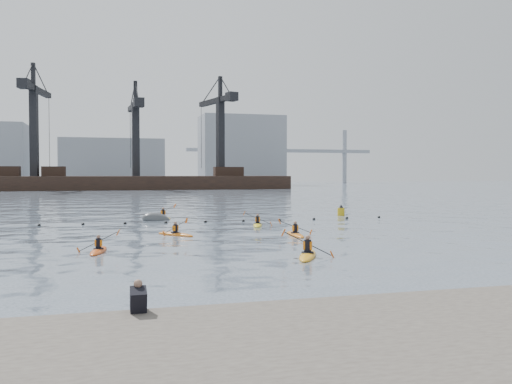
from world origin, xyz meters
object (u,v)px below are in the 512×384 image
(kayaker_0, at_px, (98,250))
(kayaker_4, at_px, (295,234))
(kayaker_3, at_px, (258,224))
(kayaker_2, at_px, (175,234))
(kayaker_1, at_px, (308,254))
(kayaker_5, at_px, (163,217))
(nav_buoy, at_px, (341,212))
(mooring_buoy, at_px, (157,220))

(kayaker_0, relative_size, kayaker_4, 0.95)
(kayaker_3, bearing_deg, kayaker_2, -128.16)
(kayaker_1, height_order, kayaker_3, kayaker_1)
(kayaker_2, relative_size, kayaker_4, 0.87)
(kayaker_4, height_order, kayaker_5, kayaker_5)
(kayaker_5, relative_size, nav_buoy, 2.89)
(kayaker_0, height_order, kayaker_1, kayaker_1)
(kayaker_1, height_order, mooring_buoy, kayaker_1)
(kayaker_1, bearing_deg, mooring_buoy, 128.96)
(kayaker_1, distance_m, mooring_buoy, 21.60)
(kayaker_0, relative_size, kayaker_5, 0.90)
(mooring_buoy, relative_size, nav_buoy, 2.07)
(kayaker_0, bearing_deg, kayaker_5, 85.12)
(kayaker_4, relative_size, nav_buoy, 2.74)
(kayaker_0, relative_size, nav_buoy, 2.61)
(kayaker_1, xyz_separation_m, mooring_buoy, (-4.98, 21.02, -0.11))
(kayaker_3, bearing_deg, kayaker_1, -79.70)
(kayaker_4, height_order, mooring_buoy, kayaker_4)
(kayaker_2, distance_m, nav_buoy, 19.81)
(kayaker_1, xyz_separation_m, kayaker_2, (-4.78, 10.07, -0.02))
(kayaker_2, relative_size, nav_buoy, 2.38)
(kayaker_1, bearing_deg, nav_buoy, 87.93)
(kayaker_0, relative_size, mooring_buoy, 1.26)
(kayaker_4, relative_size, kayaker_5, 0.95)
(kayaker_1, relative_size, mooring_buoy, 1.44)
(kayaker_3, distance_m, kayaker_5, 10.23)
(mooring_buoy, bearing_deg, kayaker_1, -76.67)
(kayaker_1, distance_m, nav_buoy, 24.40)
(mooring_buoy, bearing_deg, nav_buoy, 2.03)
(kayaker_3, height_order, nav_buoy, kayaker_3)
(kayaker_0, distance_m, kayaker_1, 10.03)
(kayaker_5, bearing_deg, nav_buoy, -17.49)
(kayaker_3, relative_size, nav_buoy, 2.69)
(kayaker_5, height_order, mooring_buoy, kayaker_5)
(kayaker_3, bearing_deg, kayaker_5, 142.43)
(kayaker_5, bearing_deg, kayaker_4, -79.14)
(kayaker_5, xyz_separation_m, nav_buoy, (15.62, -1.31, 0.25))
(kayaker_5, relative_size, mooring_buoy, 1.39)
(kayaker_3, bearing_deg, nav_buoy, 52.79)
(kayaker_0, bearing_deg, mooring_buoy, 85.78)
(kayaker_3, relative_size, kayaker_5, 0.93)
(kayaker_2, height_order, kayaker_5, kayaker_5)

